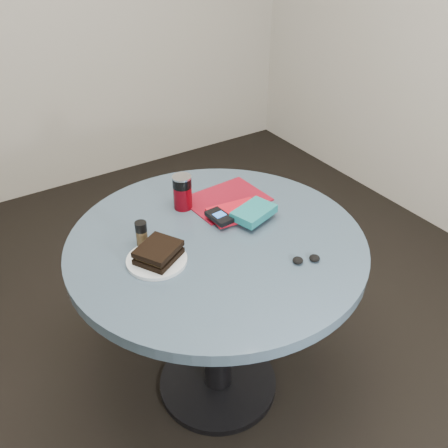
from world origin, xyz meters
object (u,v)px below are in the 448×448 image
soda_can (182,192)px  mp3_player (219,217)px  plate (157,260)px  sandwich (158,252)px  table (217,277)px  pepper_grinder (142,234)px  red_book (236,212)px  novel (254,212)px  magazine (226,199)px  headphones (306,259)px

soda_can → mp3_player: soda_can is taller
plate → soda_can: (0.22, 0.23, 0.06)m
sandwich → table: bearing=0.8°
pepper_grinder → mp3_player: pepper_grinder is taller
red_book → novel: novel is taller
red_book → mp3_player: bearing=-163.2°
mp3_player → sandwich: bearing=-164.5°
plate → pepper_grinder: bearing=89.7°
magazine → red_book: bearing=-108.5°
table → pepper_grinder: pepper_grinder is taller
magazine → novel: (0.00, -0.17, 0.03)m
table → mp3_player: (0.06, 0.07, 0.19)m
magazine → plate: bearing=-156.8°
plate → headphones: headphones is taller
sandwich → soda_can: bearing=47.5°
plate → sandwich: sandwich is taller
pepper_grinder → headphones: (0.39, -0.36, -0.04)m
mp3_player → magazine: bearing=48.4°
headphones → mp3_player: bearing=109.3°
table → headphones: (0.17, -0.25, 0.17)m
novel → red_book: bearing=101.0°
table → novel: size_ratio=6.62×
red_book → mp3_player: mp3_player is taller
sandwich → pepper_grinder: (-0.01, 0.11, 0.01)m
pepper_grinder → headphones: 0.53m
soda_can → red_book: size_ratio=0.70×
sandwich → mp3_player: bearing=15.5°
mp3_player → headphones: mp3_player is taller
soda_can → pepper_grinder: (-0.22, -0.13, -0.02)m
headphones → novel: bearing=90.8°
soda_can → headphones: 0.52m
table → plate: plate is taller
sandwich → novel: sandwich is taller
soda_can → pepper_grinder: size_ratio=1.45×
sandwich → red_book: bearing=14.2°
soda_can → mp3_player: 0.17m
red_book → novel: 0.07m
headphones → table: bearing=124.0°
novel → table: bearing=170.6°
sandwich → pepper_grinder: size_ratio=1.89×
magazine → novel: 0.17m
table → red_book: (0.13, 0.09, 0.18)m
sandwich → novel: 0.38m
mp3_player → red_book: bearing=9.6°
plate → red_book: size_ratio=1.04×
sandwich → red_book: sandwich is taller
soda_can → mp3_player: (0.05, -0.16, -0.04)m
soda_can → plate: bearing=-133.7°
novel → mp3_player: 0.12m
sandwich → pepper_grinder: 0.11m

